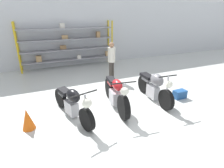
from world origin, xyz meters
TOP-DOWN VIEW (x-y plane):
  - ground_plane at (0.00, 0.00)m, footprint 30.00×30.00m
  - back_wall at (0.00, 5.74)m, footprint 30.00×0.08m
  - shelving_rack at (-0.32, 5.37)m, footprint 4.92×0.63m
  - motorcycle_black at (-1.29, 0.13)m, footprint 0.87×2.08m
  - motorcycle_red at (0.05, 0.21)m, footprint 0.71×2.07m
  - motorcycle_grey at (1.39, 0.12)m, footprint 0.59×1.99m
  - person_browsing at (0.95, 2.60)m, footprint 0.45×0.45m
  - toolbox at (2.32, -0.11)m, footprint 0.44×0.26m
  - traffic_cone at (-2.43, 0.06)m, footprint 0.32×0.32m

SIDE VIEW (x-z plane):
  - ground_plane at x=0.00m, z-range 0.00..0.00m
  - toolbox at x=2.32m, z-range 0.00..0.28m
  - traffic_cone at x=-2.43m, z-range 0.00..0.55m
  - motorcycle_red at x=0.05m, z-range -0.07..0.98m
  - motorcycle_black at x=-1.29m, z-range -0.04..0.95m
  - motorcycle_grey at x=1.39m, z-range -0.04..1.03m
  - person_browsing at x=0.95m, z-range 0.14..1.76m
  - shelving_rack at x=-0.32m, z-range 0.02..2.42m
  - back_wall at x=0.00m, z-range 0.00..3.60m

